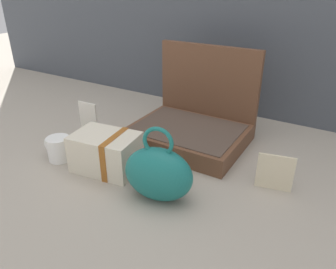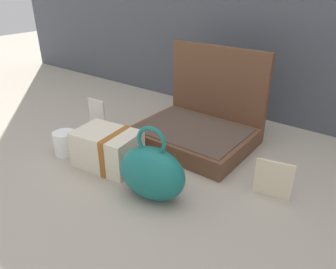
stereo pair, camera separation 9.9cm
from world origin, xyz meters
name	(u,v)px [view 1 (the left image)]	position (x,y,z in m)	size (l,w,h in m)	color
ground_plane	(177,167)	(0.00, 0.00, 0.00)	(6.00, 6.00, 0.00)	#9E9384
open_suitcase	(193,122)	(-0.05, 0.21, 0.07)	(0.40, 0.33, 0.34)	brown
teal_pouch_handbag	(158,174)	(0.03, -0.17, 0.08)	(0.21, 0.14, 0.22)	#196B66
cream_toiletry_bag	(107,152)	(-0.19, -0.12, 0.06)	(0.22, 0.16, 0.12)	beige
coffee_mug	(59,148)	(-0.37, -0.16, 0.04)	(0.11, 0.08, 0.08)	white
info_card_left	(275,173)	(0.30, 0.04, 0.06)	(0.10, 0.01, 0.11)	beige
poster_card_right	(89,121)	(-0.39, 0.01, 0.07)	(0.08, 0.01, 0.14)	silver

